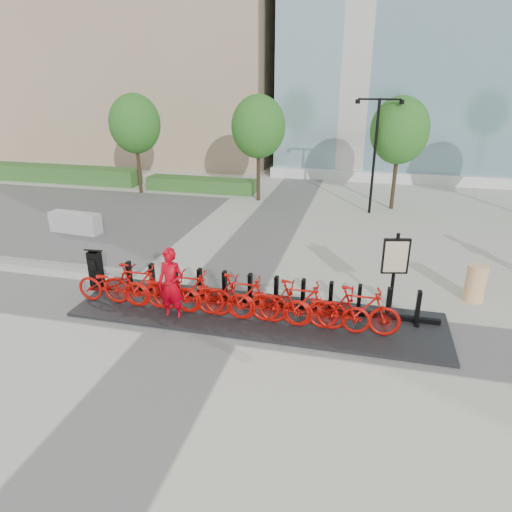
% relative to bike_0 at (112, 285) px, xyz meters
% --- Properties ---
extents(ground, '(120.00, 120.00, 0.00)m').
position_rel_bike_0_xyz_m(ground, '(2.60, 0.05, -0.62)').
color(ground, beige).
extents(gravel_patch, '(14.00, 14.00, 0.00)m').
position_rel_bike_0_xyz_m(gravel_patch, '(-7.40, 7.05, -0.62)').
color(gravel_patch, '#504F4E').
rests_on(gravel_patch, ground).
extents(hedge_a, '(10.00, 1.40, 0.90)m').
position_rel_bike_0_xyz_m(hedge_a, '(-11.40, 13.55, -0.17)').
color(hedge_a, '#184818').
rests_on(hedge_a, ground).
extents(hedge_b, '(6.00, 1.20, 0.70)m').
position_rel_bike_0_xyz_m(hedge_b, '(-2.40, 13.25, -0.27)').
color(hedge_b, '#184818').
rests_on(hedge_b, ground).
extents(tree_0, '(2.60, 2.60, 5.10)m').
position_rel_bike_0_xyz_m(tree_0, '(-5.40, 12.05, 2.97)').
color(tree_0, '#34271A').
rests_on(tree_0, ground).
extents(tree_1, '(2.60, 2.60, 5.10)m').
position_rel_bike_0_xyz_m(tree_1, '(1.10, 12.05, 2.97)').
color(tree_1, '#34271A').
rests_on(tree_1, ground).
extents(tree_2, '(2.60, 2.60, 5.10)m').
position_rel_bike_0_xyz_m(tree_2, '(7.60, 12.05, 2.97)').
color(tree_2, '#34271A').
rests_on(tree_2, ground).
extents(streetlamp, '(2.00, 0.20, 5.00)m').
position_rel_bike_0_xyz_m(streetlamp, '(6.60, 11.05, 2.51)').
color(streetlamp, black).
rests_on(streetlamp, ground).
extents(dock_pad, '(9.60, 2.40, 0.08)m').
position_rel_bike_0_xyz_m(dock_pad, '(3.90, 0.35, -0.58)').
color(dock_pad, black).
rests_on(dock_pad, ground).
extents(dock_rail_posts, '(8.02, 0.50, 0.85)m').
position_rel_bike_0_xyz_m(dock_rail_posts, '(3.96, 0.82, -0.12)').
color(dock_rail_posts, black).
rests_on(dock_rail_posts, dock_pad).
extents(bike_0, '(2.06, 0.72, 1.08)m').
position_rel_bike_0_xyz_m(bike_0, '(0.00, 0.00, 0.00)').
color(bike_0, '#A10904').
rests_on(bike_0, dock_pad).
extents(bike_1, '(2.00, 0.56, 1.20)m').
position_rel_bike_0_xyz_m(bike_1, '(0.72, 0.00, 0.06)').
color(bike_1, '#A10904').
rests_on(bike_1, dock_pad).
extents(bike_2, '(2.06, 0.72, 1.08)m').
position_rel_bike_0_xyz_m(bike_2, '(1.44, 0.00, 0.00)').
color(bike_2, '#A10904').
rests_on(bike_2, dock_pad).
extents(bike_3, '(2.00, 0.56, 1.20)m').
position_rel_bike_0_xyz_m(bike_3, '(2.16, 0.00, 0.06)').
color(bike_3, '#A10904').
rests_on(bike_3, dock_pad).
extents(bike_4, '(2.06, 0.72, 1.08)m').
position_rel_bike_0_xyz_m(bike_4, '(2.88, 0.00, 0.00)').
color(bike_4, '#A10904').
rests_on(bike_4, dock_pad).
extents(bike_5, '(2.00, 0.56, 1.20)m').
position_rel_bike_0_xyz_m(bike_5, '(3.60, 0.00, 0.06)').
color(bike_5, '#A10904').
rests_on(bike_5, dock_pad).
extents(bike_6, '(2.06, 0.72, 1.08)m').
position_rel_bike_0_xyz_m(bike_6, '(4.32, 0.00, 0.00)').
color(bike_6, '#A10904').
rests_on(bike_6, dock_pad).
extents(bike_7, '(2.00, 0.56, 1.20)m').
position_rel_bike_0_xyz_m(bike_7, '(5.04, 0.00, 0.06)').
color(bike_7, '#A10904').
rests_on(bike_7, dock_pad).
extents(bike_8, '(2.06, 0.72, 1.08)m').
position_rel_bike_0_xyz_m(bike_8, '(5.76, 0.00, 0.00)').
color(bike_8, '#A10904').
rests_on(bike_8, dock_pad).
extents(bike_9, '(2.00, 0.56, 1.20)m').
position_rel_bike_0_xyz_m(bike_9, '(6.48, 0.00, 0.06)').
color(bike_9, '#A10904').
rests_on(bike_9, dock_pad).
extents(kiosk, '(0.40, 0.34, 1.28)m').
position_rel_bike_0_xyz_m(kiosk, '(-0.90, 0.65, 0.07)').
color(kiosk, black).
rests_on(kiosk, dock_pad).
extents(worker_red, '(0.74, 0.52, 1.93)m').
position_rel_bike_0_xyz_m(worker_red, '(1.86, -0.31, 0.34)').
color(worker_red, '#B6000F').
rests_on(worker_red, ground).
extents(construction_barrel, '(0.71, 0.71, 1.05)m').
position_rel_bike_0_xyz_m(construction_barrel, '(9.56, 2.70, -0.10)').
color(construction_barrel, orange).
rests_on(construction_barrel, ground).
extents(jersey_barrier, '(2.16, 0.75, 0.82)m').
position_rel_bike_0_xyz_m(jersey_barrier, '(-4.75, 5.27, -0.21)').
color(jersey_barrier, '#AAAAAA').
rests_on(jersey_barrier, ground).
extents(map_sign, '(0.70, 0.26, 2.12)m').
position_rel_bike_0_xyz_m(map_sign, '(7.31, 1.69, 0.78)').
color(map_sign, black).
rests_on(map_sign, ground).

